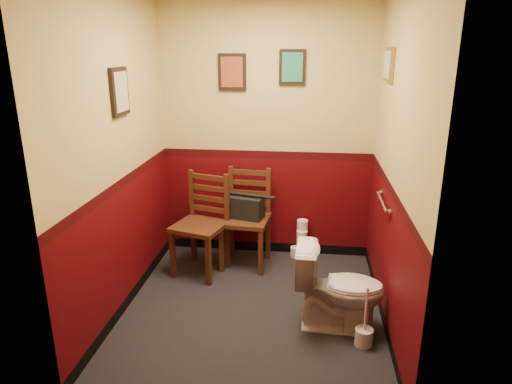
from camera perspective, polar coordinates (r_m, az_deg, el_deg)
floor at (r=4.12m, az=-0.42°, el=-14.45°), size 2.20×2.40×0.00m
wall_back at (r=4.75m, az=1.35°, el=7.51°), size 2.20×0.00×2.70m
wall_front at (r=2.45m, az=-3.98°, el=-2.50°), size 2.20×0.00×2.70m
wall_left at (r=3.88m, az=-16.86°, el=4.39°), size 0.00×2.40×2.70m
wall_right at (r=3.62m, az=17.10°, el=3.45°), size 0.00×2.40×2.70m
grab_bar at (r=3.96m, az=15.55°, el=-1.24°), size 0.05×0.56×0.06m
framed_print_back_a at (r=4.71m, az=-3.00°, el=14.75°), size 0.28×0.04×0.36m
framed_print_back_b at (r=4.65m, az=4.57°, el=15.30°), size 0.26×0.04×0.34m
framed_print_left at (r=3.88m, az=-16.67°, el=11.93°), size 0.04×0.30×0.38m
framed_print_right at (r=4.11m, az=16.28°, el=15.05°), size 0.04×0.34×0.28m
toilet at (r=3.78m, az=10.36°, el=-11.79°), size 0.73×0.43×0.70m
toilet_brush at (r=3.76m, az=13.33°, el=-17.07°), size 0.14×0.14×0.49m
chair_left at (r=4.58m, az=-6.76°, el=-4.05°), size 0.58×0.58×1.00m
chair_right at (r=4.71m, az=-1.21°, el=-3.27°), size 0.51×0.51×1.00m
handbag at (r=4.63m, az=-1.35°, el=-1.89°), size 0.39×0.26×0.26m
tp_stack at (r=4.98m, az=5.75°, el=-6.19°), size 0.24×0.15×0.42m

